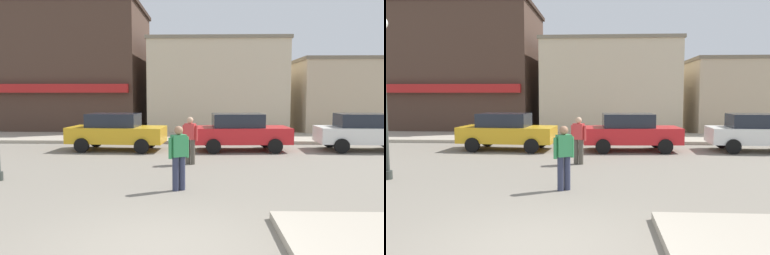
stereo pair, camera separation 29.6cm
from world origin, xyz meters
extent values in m
plane|color=gray|center=(0.00, 0.00, 0.00)|extent=(160.00, 160.00, 0.00)
cube|color=#A89E8C|center=(0.00, 14.23, 0.07)|extent=(80.00, 4.00, 0.15)
cylinder|color=#333833|center=(-4.98, 4.62, 0.12)|extent=(0.24, 0.24, 0.24)
cube|color=gold|center=(-2.96, 10.28, 0.67)|extent=(4.11, 1.97, 0.66)
cube|color=#1E232D|center=(-3.11, 10.29, 1.28)|extent=(2.17, 1.53, 0.56)
cylinder|color=black|center=(-1.67, 11.04, 0.30)|extent=(0.61, 0.22, 0.60)
cylinder|color=black|center=(-1.78, 9.35, 0.30)|extent=(0.61, 0.22, 0.60)
cylinder|color=black|center=(-4.14, 11.21, 0.30)|extent=(0.61, 0.22, 0.60)
cylinder|color=black|center=(-4.26, 9.52, 0.30)|extent=(0.61, 0.22, 0.60)
cube|color=red|center=(2.27, 10.30, 0.67)|extent=(4.09, 1.93, 0.66)
cube|color=#1E232D|center=(2.12, 10.29, 1.28)|extent=(2.16, 1.51, 0.56)
cylinder|color=black|center=(3.46, 11.22, 0.30)|extent=(0.61, 0.21, 0.60)
cylinder|color=black|center=(3.56, 9.52, 0.30)|extent=(0.61, 0.21, 0.60)
cylinder|color=black|center=(0.98, 11.08, 0.30)|extent=(0.61, 0.21, 0.60)
cylinder|color=black|center=(1.08, 9.38, 0.30)|extent=(0.61, 0.21, 0.60)
cube|color=white|center=(7.52, 10.44, 0.67)|extent=(4.08, 1.89, 0.66)
cube|color=#1E232D|center=(7.37, 10.45, 1.28)|extent=(2.15, 1.49, 0.56)
cylinder|color=black|center=(6.32, 11.35, 0.30)|extent=(0.61, 0.21, 0.60)
cylinder|color=black|center=(6.24, 9.65, 0.30)|extent=(0.61, 0.21, 0.60)
cylinder|color=#4C473D|center=(0.15, 7.22, 0.42)|extent=(0.16, 0.16, 0.85)
cylinder|color=#4C473D|center=(0.32, 7.16, 0.42)|extent=(0.16, 0.16, 0.85)
cube|color=#D13838|center=(0.24, 7.19, 1.12)|extent=(0.41, 0.33, 0.54)
sphere|color=tan|center=(0.24, 7.19, 1.50)|extent=(0.22, 0.22, 0.22)
cylinder|color=#D13838|center=(0.02, 7.27, 1.07)|extent=(0.12, 0.12, 0.52)
cylinder|color=#D13838|center=(0.45, 7.12, 1.07)|extent=(0.12, 0.12, 0.52)
cylinder|color=#2D334C|center=(0.15, 3.77, 0.42)|extent=(0.16, 0.16, 0.85)
cylinder|color=#2D334C|center=(-0.01, 3.68, 0.42)|extent=(0.16, 0.16, 0.85)
cube|color=#338C51|center=(0.07, 3.72, 1.12)|extent=(0.42, 0.37, 0.54)
sphere|color=#9E7051|center=(0.07, 3.72, 1.50)|extent=(0.22, 0.22, 0.22)
cylinder|color=#338C51|center=(0.27, 3.84, 1.07)|extent=(0.12, 0.12, 0.52)
cylinder|color=#338C51|center=(-0.13, 3.61, 1.07)|extent=(0.12, 0.12, 0.52)
cube|color=#473328|center=(-7.86, 19.80, 3.93)|extent=(8.91, 7.14, 7.85)
cube|color=#B21E1E|center=(-7.86, 16.08, 2.70)|extent=(8.47, 0.40, 0.50)
cube|color=#2E211A|center=(-7.86, 19.80, 7.97)|extent=(9.18, 7.35, 0.24)
cube|color=beige|center=(1.54, 19.98, 2.75)|extent=(8.20, 7.90, 5.51)
cube|color=gray|center=(1.54, 19.98, 5.61)|extent=(8.37, 8.05, 0.20)
cube|color=tan|center=(10.28, 18.38, 2.15)|extent=(7.59, 5.05, 4.31)
cube|color=#716452|center=(10.28, 18.38, 4.41)|extent=(7.74, 5.15, 0.20)
camera|label=1|loc=(0.67, -5.38, 2.40)|focal=35.00mm
camera|label=2|loc=(0.96, -5.37, 2.40)|focal=35.00mm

